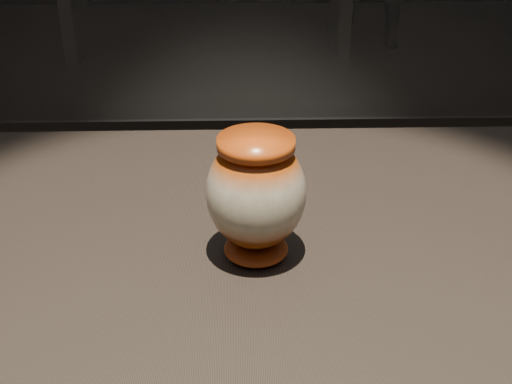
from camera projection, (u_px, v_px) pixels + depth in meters
main_vase at (256, 194)px, 0.94m from camera, size 0.14×0.14×0.18m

